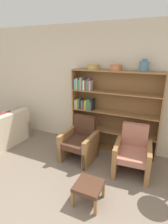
% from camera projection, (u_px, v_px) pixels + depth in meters
% --- Properties ---
extents(wall_back, '(12.00, 0.06, 2.75)m').
position_uv_depth(wall_back, '(112.00, 90.00, 3.85)').
color(wall_back, beige).
rests_on(wall_back, ground).
extents(bookshelf, '(1.90, 0.30, 1.81)m').
position_uv_depth(bookshelf, '(106.00, 112.00, 3.87)').
color(bookshelf, olive).
rests_on(bookshelf, ground).
extents(bowl_terracotta, '(0.27, 0.27, 0.10)m').
position_uv_depth(bowl_terracotta, '(93.00, 67.00, 3.66)').
color(bowl_terracotta, tan).
rests_on(bowl_terracotta, bookshelf).
extents(bowl_olive, '(0.24, 0.24, 0.12)m').
position_uv_depth(bowl_olive, '(116.00, 67.00, 3.47)').
color(bowl_olive, '#C67547').
rests_on(bowl_olive, bookshelf).
extents(vase_tall, '(0.17, 0.17, 0.23)m').
position_uv_depth(vase_tall, '(144.00, 66.00, 3.26)').
color(vase_tall, slate).
rests_on(vase_tall, bookshelf).
extents(armchair_leather, '(0.68, 0.71, 0.88)m').
position_uv_depth(armchair_leather, '(80.00, 141.00, 3.68)').
color(armchair_leather, olive).
rests_on(armchair_leather, ground).
extents(armchair_cushioned, '(0.69, 0.73, 0.88)m').
position_uv_depth(armchair_cushioned, '(133.00, 153.00, 3.26)').
color(armchair_cushioned, olive).
rests_on(armchair_cushioned, ground).
extents(footstool, '(0.40, 0.40, 0.32)m').
position_uv_depth(footstool, '(89.00, 187.00, 2.59)').
color(footstool, olive).
rests_on(footstool, ground).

